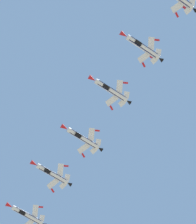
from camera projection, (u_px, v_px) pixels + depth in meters
fighter_jet_left_wing at (142, 47)px, 145.72m from camera, size 9.32×15.36×5.54m
fighter_jet_right_wing at (110, 90)px, 149.86m from camera, size 9.47×15.36×5.33m
fighter_jet_left_outer at (82, 138)px, 154.73m from camera, size 9.47×15.36×5.34m
fighter_jet_right_outer at (52, 174)px, 159.01m from camera, size 9.31×15.36×5.56m
fighter_jet_trail_slot at (27, 215)px, 163.99m from camera, size 9.19×15.36×5.97m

